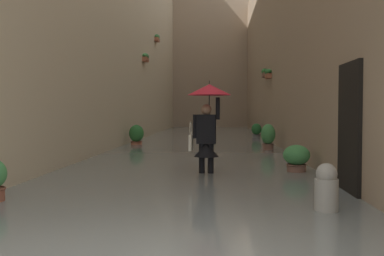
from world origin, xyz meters
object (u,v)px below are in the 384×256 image
at_px(person_wading, 207,115).
at_px(mooring_bollard, 326,195).
at_px(potted_plant_mid_left, 268,138).
at_px(potted_plant_far_left, 296,160).
at_px(potted_plant_far_right, 136,136).
at_px(potted_plant_near_left, 256,132).

xyz_separation_m(person_wading, mooring_bollard, (-1.59, 3.32, -0.96)).
bearing_deg(mooring_bollard, person_wading, -64.41).
height_order(potted_plant_mid_left, mooring_bollard, potted_plant_mid_left).
height_order(person_wading, potted_plant_mid_left, person_wading).
bearing_deg(mooring_bollard, potted_plant_far_left, -93.78).
bearing_deg(potted_plant_far_left, mooring_bollard, 86.22).
xyz_separation_m(person_wading, potted_plant_mid_left, (-1.80, -5.52, -0.79)).
relative_size(person_wading, mooring_bollard, 2.58).
relative_size(potted_plant_far_right, potted_plant_near_left, 1.09).
bearing_deg(potted_plant_near_left, potted_plant_far_left, 89.51).
bearing_deg(potted_plant_far_right, person_wading, 110.91).
bearing_deg(potted_plant_near_left, person_wading, 80.62).
relative_size(potted_plant_far_right, potted_plant_mid_left, 0.91).
xyz_separation_m(potted_plant_far_right, potted_plant_mid_left, (-4.59, 1.80, 0.06)).
xyz_separation_m(person_wading, potted_plant_near_left, (-1.93, -11.67, -0.89)).
relative_size(potted_plant_far_right, mooring_bollard, 1.16).
bearing_deg(potted_plant_near_left, mooring_bollard, 88.71).
relative_size(potted_plant_mid_left, mooring_bollard, 1.27).
relative_size(potted_plant_near_left, mooring_bollard, 1.06).
bearing_deg(potted_plant_far_left, person_wading, 10.87).
relative_size(potted_plant_mid_left, potted_plant_near_left, 1.20).
bearing_deg(person_wading, potted_plant_near_left, -99.38).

